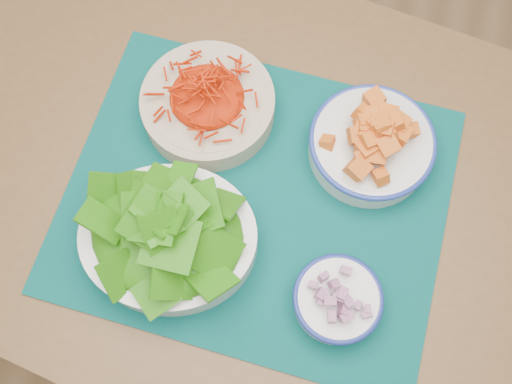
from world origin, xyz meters
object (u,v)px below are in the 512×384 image
carrot_bowl (208,101)px  squash_bowl (373,141)px  table (245,194)px  lettuce_bowl (167,234)px  onion_bowl (338,299)px  placemat (256,199)px

carrot_bowl → squash_bowl: 0.27m
table → squash_bowl: squash_bowl is taller
lettuce_bowl → onion_bowl: bearing=-17.5°
table → lettuce_bowl: bearing=-109.7°
placemat → lettuce_bowl: size_ratio=1.95×
carrot_bowl → lettuce_bowl: (0.01, -0.24, 0.02)m
squash_bowl → onion_bowl: 0.26m
carrot_bowl → onion_bowl: 0.38m
table → lettuce_bowl: 0.23m
lettuce_bowl → onion_bowl: (0.26, -0.02, -0.03)m
placemat → onion_bowl: size_ratio=4.34×
placemat → table: bearing=130.1°
lettuce_bowl → placemat: bearing=32.7°
placemat → lettuce_bowl: 0.16m
table → placemat: placemat is taller
squash_bowl → lettuce_bowl: bearing=-138.4°
squash_bowl → lettuce_bowl: 0.35m
table → onion_bowl: 0.28m
squash_bowl → lettuce_bowl: (-0.26, -0.23, 0.01)m
table → onion_bowl: onion_bowl is taller
placemat → onion_bowl: onion_bowl is taller
table → carrot_bowl: carrot_bowl is taller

